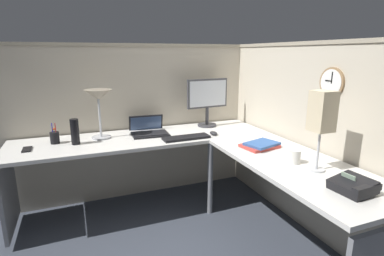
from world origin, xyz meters
name	(u,v)px	position (x,y,z in m)	size (l,w,h in m)	color
ground_plane	(201,224)	(0.00, 0.00, 0.00)	(6.80, 6.80, 0.00)	#383D47
cubicle_wall_back	(137,121)	(-0.36, 0.87, 0.79)	(2.57, 0.12, 1.58)	#B7AD99
cubicle_wall_right	(307,137)	(0.87, -0.27, 0.79)	(0.12, 2.37, 1.58)	#B7AD99
desk	(187,162)	(-0.15, -0.05, 0.63)	(2.35, 2.15, 0.73)	silver
monitor	(207,99)	(0.34, 0.64, 1.02)	(0.46, 0.20, 0.50)	#38383D
laptop	(148,130)	(-0.31, 0.60, 0.75)	(0.36, 0.40, 0.22)	black
keyboard	(186,138)	(-0.04, 0.26, 0.74)	(0.43, 0.14, 0.02)	black
computer_mouse	(214,133)	(0.25, 0.29, 0.75)	(0.06, 0.10, 0.03)	#232326
desk_lamp_dome	(98,99)	(-0.75, 0.57, 1.09)	(0.24, 0.24, 0.44)	#B7BABF
pen_cup	(55,138)	(-1.14, 0.54, 0.78)	(0.08, 0.08, 0.18)	black
cell_phone	(27,149)	(-1.34, 0.43, 0.73)	(0.07, 0.14, 0.01)	black
thermos_flask	(75,132)	(-0.97, 0.45, 0.84)	(0.07, 0.07, 0.22)	black
office_phone	(354,186)	(0.44, -1.10, 0.77)	(0.20, 0.21, 0.11)	black
book_stack	(260,145)	(0.44, -0.21, 0.75)	(0.32, 0.26, 0.04)	#BF3F38
desk_lamp_paper	(322,114)	(0.50, -0.77, 1.11)	(0.13, 0.13, 0.53)	#B7BABF
coffee_mug	(295,157)	(0.45, -0.60, 0.78)	(0.08, 0.08, 0.10)	silver
wall_clock	(332,82)	(0.82, -0.52, 1.28)	(0.04, 0.22, 0.22)	olive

